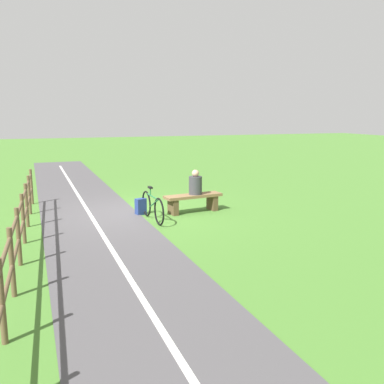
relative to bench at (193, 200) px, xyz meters
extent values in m
plane|color=#477A2D|center=(1.65, -0.53, -0.35)|extent=(80.00, 80.00, 0.00)
cube|color=#4C494C|center=(2.72, 3.47, -0.34)|extent=(3.34, 36.05, 0.02)
cube|color=silver|center=(2.72, 3.47, -0.33)|extent=(0.77, 32.00, 0.00)
cube|color=brown|center=(0.00, 0.00, 0.12)|extent=(1.73, 0.68, 0.08)
cube|color=brown|center=(-0.62, -0.09, -0.13)|extent=(0.21, 0.43, 0.43)
cube|color=brown|center=(0.62, 0.09, -0.13)|extent=(0.21, 0.43, 0.43)
cylinder|color=#38383D|center=(-0.07, -0.01, 0.42)|extent=(0.42, 0.42, 0.51)
sphere|color=tan|center=(-0.07, -0.01, 0.76)|extent=(0.20, 0.20, 0.20)
torus|color=black|center=(1.30, 1.08, 0.00)|extent=(0.09, 0.70, 0.70)
torus|color=black|center=(1.36, 0.02, 0.00)|extent=(0.09, 0.70, 0.70)
cylinder|color=#237038|center=(1.33, 0.55, 0.30)|extent=(0.09, 0.90, 0.04)
cylinder|color=#237038|center=(1.32, 0.71, 0.15)|extent=(0.08, 0.65, 0.33)
cylinder|color=#237038|center=(1.34, 0.39, 0.40)|extent=(0.03, 0.03, 0.20)
cube|color=black|center=(1.34, 0.39, 0.51)|extent=(0.09, 0.20, 0.05)
cube|color=navy|center=(1.47, -0.22, -0.12)|extent=(0.33, 0.27, 0.45)
cube|color=#2A438C|center=(1.51, -0.32, -0.19)|extent=(0.20, 0.10, 0.20)
cylinder|color=brown|center=(4.32, -2.71, 0.20)|extent=(0.08, 0.08, 1.09)
cylinder|color=brown|center=(4.36, -1.29, 0.20)|extent=(0.08, 0.08, 1.09)
cylinder|color=brown|center=(4.39, 0.12, 0.20)|extent=(0.08, 0.08, 1.09)
cylinder|color=brown|center=(4.43, 1.54, 0.20)|extent=(0.08, 0.08, 1.09)
cylinder|color=brown|center=(4.47, 2.96, 0.20)|extent=(0.08, 0.08, 1.09)
cylinder|color=brown|center=(4.50, 4.38, 0.20)|extent=(0.08, 0.08, 1.09)
cylinder|color=brown|center=(4.54, 5.79, 0.20)|extent=(0.08, 0.08, 1.09)
cylinder|color=brown|center=(4.47, 2.96, 0.58)|extent=(0.35, 11.34, 0.06)
cylinder|color=brown|center=(4.47, 2.96, 0.14)|extent=(0.35, 11.34, 0.06)
camera|label=1|loc=(3.99, 10.98, 2.40)|focal=39.37mm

